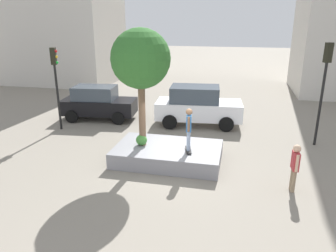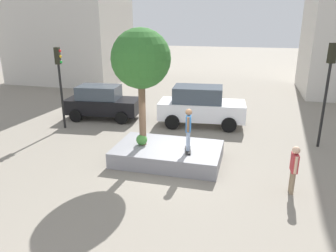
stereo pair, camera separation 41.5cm
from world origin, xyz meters
The scene contains 11 objects.
ground_plane centered at (0.00, 0.00, 0.00)m, with size 120.00×120.00×0.00m, color gray.
planter_ledge centered at (-0.34, 0.15, 0.32)m, with size 4.34×2.71×0.64m, color gray.
plaza_tree centered at (-1.41, 0.13, 4.16)m, with size 2.34×2.34×4.73m.
boxwood_shrub centered at (-1.45, 0.06, 0.87)m, with size 0.46×0.46×0.46m, color #3D7A33.
skateboard centered at (0.56, -0.14, 0.69)m, with size 0.38×0.83×0.07m.
skateboarder centered at (0.56, -0.14, 1.68)m, with size 0.26×0.57×1.69m.
sedan_parked centered at (-5.64, 5.05, 1.00)m, with size 4.40×2.33×1.97m.
police_car centered at (0.18, 5.29, 1.11)m, with size 4.84×2.54×2.18m.
traffic_light_corner centered at (6.01, 3.46, 3.19)m, with size 0.36×0.37×4.69m.
traffic_light_median centered at (-6.86, 2.90, 2.94)m, with size 0.36×0.32×4.30m.
passerby_with_bag centered at (4.38, -1.31, 0.98)m, with size 0.26×0.57×1.70m.
Camera 1 is at (2.37, -11.88, 5.64)m, focal length 34.39 mm.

